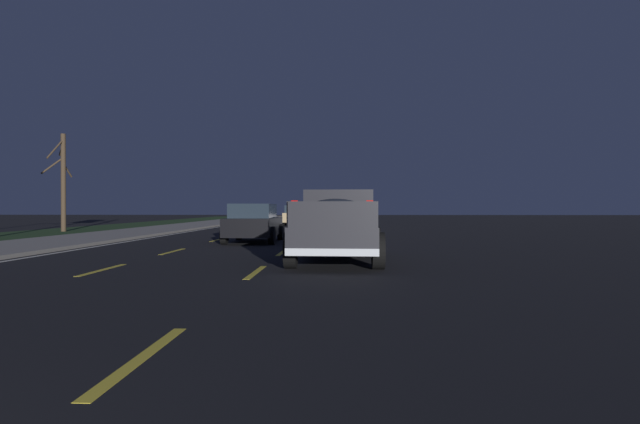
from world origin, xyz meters
TOP-DOWN VIEW (x-y plane):
  - ground at (27.00, 0.00)m, footprint 144.00×144.00m
  - sidewalk_shoulder at (27.00, 7.45)m, footprint 108.00×4.00m
  - grass_verge at (27.00, 12.45)m, footprint 108.00×6.00m
  - lane_markings at (30.43, 3.07)m, footprint 108.65×7.04m
  - pickup_truck at (13.45, -3.50)m, footprint 5.49×2.42m
  - sedan_black at (21.00, -0.06)m, footprint 4.41×2.03m
  - sedan_tan at (40.86, -0.08)m, footprint 4.45×2.11m
  - sedan_white at (34.33, -3.29)m, footprint 4.44×2.09m
  - bare_tree_far at (30.10, 12.53)m, footprint 2.10×1.33m

SIDE VIEW (x-z plane):
  - ground at x=27.00m, z-range 0.00..0.00m
  - grass_verge at x=27.00m, z-range 0.00..0.01m
  - lane_markings at x=30.43m, z-range 0.00..0.01m
  - sidewalk_shoulder at x=27.00m, z-range 0.00..0.12m
  - sedan_black at x=21.00m, z-range 0.01..1.55m
  - sedan_tan at x=40.86m, z-range 0.01..1.55m
  - sedan_white at x=34.33m, z-range 0.01..1.55m
  - pickup_truck at x=13.45m, z-range 0.05..1.92m
  - bare_tree_far at x=30.10m, z-range 0.15..5.80m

